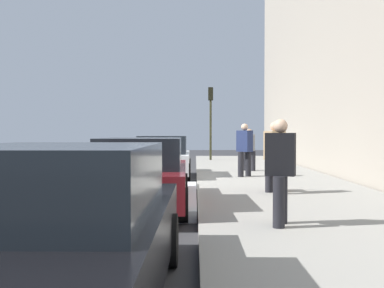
{
  "coord_description": "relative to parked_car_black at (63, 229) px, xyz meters",
  "views": [
    {
      "loc": [
        -15.25,
        -0.95,
        1.62
      ],
      "look_at": [
        -2.25,
        -0.86,
        1.3
      ],
      "focal_mm": 42.94,
      "sensor_mm": 36.0,
      "label": 1
    }
  ],
  "objects": [
    {
      "name": "ground_plane",
      "position": [
        11.21,
        -0.22,
        -0.76
      ],
      "size": [
        56.0,
        56.0,
        0.0
      ],
      "primitive_type": "plane",
      "color": "#333335"
    },
    {
      "name": "sidewalk",
      "position": [
        11.21,
        -3.52,
        -0.68
      ],
      "size": [
        28.0,
        4.6,
        0.15
      ],
      "primitive_type": "cube",
      "color": "gray",
      "rests_on": "ground"
    },
    {
      "name": "lane_stripe_centre",
      "position": [
        11.21,
        2.98,
        -0.75
      ],
      "size": [
        28.0,
        0.14,
        0.01
      ],
      "primitive_type": "cube",
      "color": "gold",
      "rests_on": "ground"
    },
    {
      "name": "snow_bank_curb",
      "position": [
        6.56,
        -0.92,
        -0.65
      ],
      "size": [
        4.96,
        0.56,
        0.22
      ],
      "primitive_type": "cube",
      "color": "white",
      "rests_on": "ground"
    },
    {
      "name": "parked_car_black",
      "position": [
        0.0,
        0.0,
        0.0
      ],
      "size": [
        4.55,
        1.92,
        1.51
      ],
      "color": "black",
      "rests_on": "ground"
    },
    {
      "name": "parked_car_maroon",
      "position": [
        5.51,
        -0.07,
        0.0
      ],
      "size": [
        4.65,
        1.97,
        1.51
      ],
      "color": "black",
      "rests_on": "ground"
    },
    {
      "name": "parked_car_white",
      "position": [
        12.04,
        -0.06,
        -0.0
      ],
      "size": [
        4.43,
        1.93,
        1.51
      ],
      "color": "black",
      "rests_on": "ground"
    },
    {
      "name": "pedestrian_black_coat",
      "position": [
        3.19,
        -2.52,
        0.29
      ],
      "size": [
        0.54,
        0.52,
        1.69
      ],
      "color": "black",
      "rests_on": "sidewalk"
    },
    {
      "name": "pedestrian_grey_coat",
      "position": [
        13.72,
        -3.26,
        0.26
      ],
      "size": [
        0.52,
        0.48,
        1.62
      ],
      "color": "black",
      "rests_on": "sidewalk"
    },
    {
      "name": "pedestrian_navy_coat",
      "position": [
        11.37,
        -2.83,
        0.34
      ],
      "size": [
        0.55,
        0.55,
        1.78
      ],
      "color": "black",
      "rests_on": "sidewalk"
    },
    {
      "name": "pedestrian_tan_coat",
      "position": [
        7.09,
        -3.1,
        0.32
      ],
      "size": [
        0.51,
        0.55,
        1.74
      ],
      "color": "black",
      "rests_on": "sidewalk"
    },
    {
      "name": "traffic_light_pole",
      "position": [
        20.84,
        -2.01,
        2.08
      ],
      "size": [
        0.35,
        0.26,
        3.93
      ],
      "color": "#2D2D19",
      "rests_on": "sidewalk"
    },
    {
      "name": "rolling_suitcase",
      "position": [
        7.56,
        -3.25,
        -0.34
      ],
      "size": [
        0.34,
        0.22,
        0.89
      ],
      "color": "#471E19",
      "rests_on": "sidewalk"
    }
  ]
}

